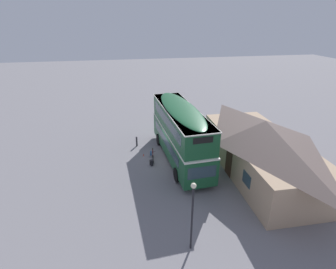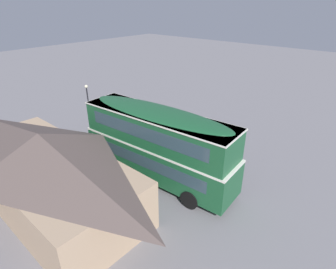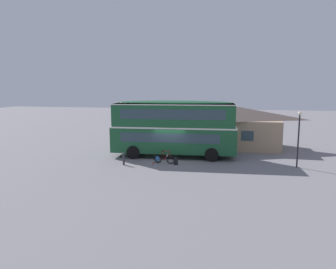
{
  "view_description": "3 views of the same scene",
  "coord_description": "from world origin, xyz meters",
  "px_view_note": "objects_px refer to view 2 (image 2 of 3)",
  "views": [
    {
      "loc": [
        19.73,
        -3.73,
        11.35
      ],
      "look_at": [
        -0.73,
        0.1,
        2.03
      ],
      "focal_mm": 28.19,
      "sensor_mm": 36.0,
      "label": 1
    },
    {
      "loc": [
        -10.14,
        11.99,
        10.56
      ],
      "look_at": [
        1.23,
        -1.3,
        1.95
      ],
      "focal_mm": 29.39,
      "sensor_mm": 36.0,
      "label": 2
    },
    {
      "loc": [
        4.99,
        -24.9,
        5.92
      ],
      "look_at": [
        0.08,
        -1.24,
        2.26
      ],
      "focal_mm": 33.88,
      "sensor_mm": 36.0,
      "label": 3
    }
  ],
  "objects_px": {
    "double_decker_bus": "(158,142)",
    "kerb_bollard": "(229,167)",
    "water_bottle_red_squeeze": "(198,163)",
    "street_lamp": "(88,102)",
    "touring_bicycle": "(185,160)",
    "backpack_on_ground": "(175,156)"
  },
  "relations": [
    {
      "from": "street_lamp",
      "to": "backpack_on_ground",
      "type": "bearing_deg",
      "value": -173.82
    },
    {
      "from": "double_decker_bus",
      "to": "backpack_on_ground",
      "type": "bearing_deg",
      "value": -75.75
    },
    {
      "from": "water_bottle_red_squeeze",
      "to": "kerb_bollard",
      "type": "distance_m",
      "value": 2.26
    },
    {
      "from": "double_decker_bus",
      "to": "touring_bicycle",
      "type": "relative_size",
      "value": 6.13
    },
    {
      "from": "water_bottle_red_squeeze",
      "to": "street_lamp",
      "type": "relative_size",
      "value": 0.06
    },
    {
      "from": "street_lamp",
      "to": "double_decker_bus",
      "type": "bearing_deg",
      "value": 170.45
    },
    {
      "from": "double_decker_bus",
      "to": "water_bottle_red_squeeze",
      "type": "bearing_deg",
      "value": -108.48
    },
    {
      "from": "water_bottle_red_squeeze",
      "to": "kerb_bollard",
      "type": "height_order",
      "value": "kerb_bollard"
    },
    {
      "from": "water_bottle_red_squeeze",
      "to": "double_decker_bus",
      "type": "bearing_deg",
      "value": 71.52
    },
    {
      "from": "double_decker_bus",
      "to": "kerb_bollard",
      "type": "xyz_separation_m",
      "value": [
        -3.22,
        -3.5,
        -2.15
      ]
    },
    {
      "from": "backpack_on_ground",
      "to": "water_bottle_red_squeeze",
      "type": "xyz_separation_m",
      "value": [
        -1.69,
        -0.5,
        -0.17
      ]
    },
    {
      "from": "street_lamp",
      "to": "water_bottle_red_squeeze",
      "type": "bearing_deg",
      "value": -172.12
    },
    {
      "from": "kerb_bollard",
      "to": "touring_bicycle",
      "type": "bearing_deg",
      "value": 22.02
    },
    {
      "from": "touring_bicycle",
      "to": "backpack_on_ground",
      "type": "height_order",
      "value": "touring_bicycle"
    },
    {
      "from": "touring_bicycle",
      "to": "kerb_bollard",
      "type": "bearing_deg",
      "value": -157.98
    },
    {
      "from": "water_bottle_red_squeeze",
      "to": "touring_bicycle",
      "type": "bearing_deg",
      "value": 47.74
    },
    {
      "from": "water_bottle_red_squeeze",
      "to": "street_lamp",
      "type": "xyz_separation_m",
      "value": [
        10.62,
        1.47,
        2.49
      ]
    },
    {
      "from": "backpack_on_ground",
      "to": "kerb_bollard",
      "type": "height_order",
      "value": "kerb_bollard"
    },
    {
      "from": "double_decker_bus",
      "to": "street_lamp",
      "type": "distance_m",
      "value": 9.73
    },
    {
      "from": "double_decker_bus",
      "to": "street_lamp",
      "type": "height_order",
      "value": "double_decker_bus"
    },
    {
      "from": "double_decker_bus",
      "to": "backpack_on_ground",
      "type": "distance_m",
      "value": 3.56
    },
    {
      "from": "double_decker_bus",
      "to": "touring_bicycle",
      "type": "distance_m",
      "value": 3.29
    }
  ]
}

